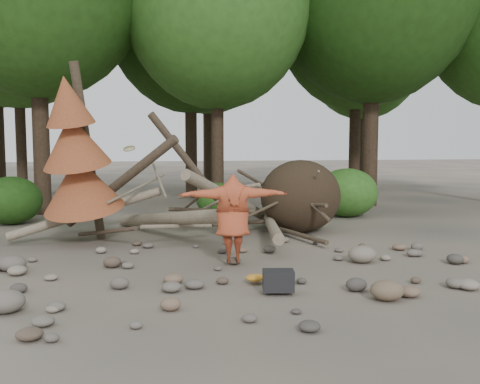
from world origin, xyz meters
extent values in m
plane|color=#514C44|center=(0.00, 0.00, 0.00)|extent=(120.00, 120.00, 0.00)
ellipsoid|color=#332619|center=(2.60, 4.30, 0.99)|extent=(2.20, 1.87, 1.98)
cylinder|color=gray|center=(-1.00, 3.70, 0.55)|extent=(2.61, 5.11, 1.08)
cylinder|color=gray|center=(0.80, 4.20, 0.90)|extent=(3.18, 3.71, 1.90)
cylinder|color=brown|center=(-2.20, 4.60, 1.40)|extent=(3.08, 1.91, 2.49)
cylinder|color=gray|center=(1.60, 3.50, 0.35)|extent=(1.13, 4.98, 0.43)
cylinder|color=brown|center=(-0.30, 4.80, 1.80)|extent=(2.39, 1.03, 2.89)
cylinder|color=gray|center=(-3.00, 4.00, 0.70)|extent=(3.71, 0.86, 1.20)
cylinder|color=#4C3F30|center=(-2.50, 3.50, 0.30)|extent=(1.52, 1.70, 0.49)
cylinder|color=gray|center=(0.20, 4.40, 0.80)|extent=(1.57, 0.85, 0.69)
cylinder|color=#4C3F30|center=(1.80, 4.90, 1.20)|extent=(1.92, 1.25, 1.10)
cylinder|color=gray|center=(-1.20, 4.20, 1.50)|extent=(0.37, 1.42, 0.85)
cylinder|color=#4C3F30|center=(2.20, 3.20, 0.15)|extent=(0.79, 2.54, 0.12)
cylinder|color=gray|center=(-0.80, 3.10, 0.45)|extent=(1.78, 1.11, 0.29)
cylinder|color=#4C3F30|center=(-2.90, 3.80, 2.20)|extent=(0.67, 1.13, 4.35)
cone|color=brown|center=(-3.06, 3.49, 1.50)|extent=(2.06, 2.13, 1.86)
cone|color=brown|center=(-3.16, 3.28, 2.50)|extent=(1.71, 1.78, 1.65)
cone|color=brown|center=(-3.26, 3.09, 3.40)|extent=(1.23, 1.30, 1.41)
cylinder|color=#38281C|center=(-5.00, 9.50, 4.48)|extent=(0.56, 0.56, 8.96)
cylinder|color=#38281C|center=(1.00, 9.20, 3.57)|extent=(0.44, 0.44, 7.14)
ellipsoid|color=#346B21|center=(1.00, 9.20, 7.34)|extent=(6.53, 6.53, 7.51)
cylinder|color=#38281C|center=(7.00, 9.80, 4.72)|extent=(0.60, 0.60, 9.45)
cylinder|color=#38281C|center=(-6.50, 13.50, 3.78)|extent=(0.42, 0.42, 7.56)
ellipsoid|color=#346B21|center=(-6.50, 13.50, 7.78)|extent=(6.91, 6.91, 7.95)
cylinder|color=#38281C|center=(0.50, 14.20, 4.27)|extent=(0.52, 0.52, 8.54)
cylinder|color=#38281C|center=(8.00, 13.80, 4.06)|extent=(0.50, 0.50, 8.12)
ellipsoid|color=#2A5A1A|center=(8.00, 13.80, 8.35)|extent=(7.42, 7.42, 8.91)
cylinder|color=#38281C|center=(2.00, 20.50, 4.38)|extent=(0.54, 0.54, 8.75)
ellipsoid|color=#346B21|center=(2.00, 20.50, 9.00)|extent=(8.00, 8.00, 10.00)
cylinder|color=#38281C|center=(11.00, 20.00, 3.92)|extent=(0.46, 0.46, 7.84)
ellipsoid|color=#2A5A1A|center=(11.00, 20.00, 8.06)|extent=(7.17, 7.17, 8.60)
ellipsoid|color=#204713|center=(-5.50, 7.20, 0.72)|extent=(1.80, 1.80, 1.44)
ellipsoid|color=#2A5A1A|center=(0.80, 7.80, 0.56)|extent=(1.40, 1.40, 1.12)
ellipsoid|color=#346B21|center=(5.00, 7.00, 0.80)|extent=(2.00, 2.00, 1.60)
imported|color=#AF4627|center=(0.14, 0.71, 0.96)|extent=(2.19, 0.74, 1.75)
cylinder|color=#9C8F63|center=(-1.85, 1.28, 2.33)|extent=(0.26, 0.27, 0.14)
cube|color=black|center=(0.54, -1.38, 0.17)|extent=(0.55, 0.41, 0.33)
ellipsoid|color=#255D26|center=(0.77, -0.73, 0.09)|extent=(0.48, 0.40, 0.18)
ellipsoid|color=#BC7920|center=(0.30, -0.71, 0.06)|extent=(0.34, 0.28, 0.12)
ellipsoid|color=#6C645A|center=(-3.57, -1.61, 0.17)|extent=(0.55, 0.50, 0.33)
ellipsoid|color=brown|center=(2.12, -2.01, 0.16)|extent=(0.53, 0.48, 0.32)
ellipsoid|color=gray|center=(2.78, 0.52, 0.17)|extent=(0.58, 0.52, 0.35)
ellipsoid|color=#665E56|center=(-4.07, 0.99, 0.15)|extent=(0.51, 0.46, 0.31)
camera|label=1|loc=(-1.56, -9.61, 2.46)|focal=40.00mm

